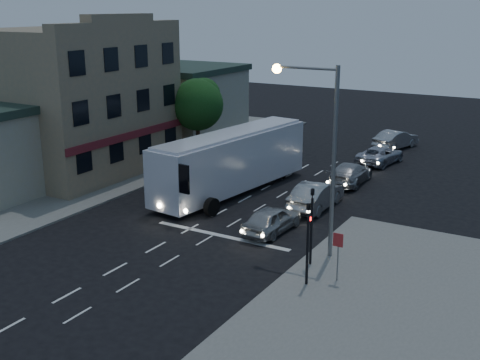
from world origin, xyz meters
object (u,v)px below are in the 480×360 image
Objects in this scene: traffic_signal_side at (308,234)px; car_extra at (396,139)px; traffic_signal_main at (312,217)px; tour_bus at (232,160)px; car_sedan_c at (380,155)px; street_tree at (197,102)px; car_suv at (272,219)px; car_sedan_a at (316,195)px; streetlight at (321,139)px; regulatory_sign at (338,249)px; car_sedan_b at (350,173)px.

car_extra is at bearing 98.57° from traffic_signal_side.
traffic_signal_main is (3.47, -25.68, 1.65)m from car_extra.
tour_bus is 12.15m from traffic_signal_main.
car_extra is 1.15× the size of traffic_signal_main.
tour_bus is 2.76× the size of car_sedan_c.
car_suv is at bearing -42.50° from street_tree.
car_sedan_a is 17.85m from car_extra.
traffic_signal_side is at bearing -38.93° from tour_bus.
traffic_signal_side reaches higher than car_sedan_c.
car_extra is 0.52× the size of streetlight.
traffic_signal_main is 2.14m from regulatory_sign.
regulatory_sign is at bearing -30.84° from traffic_signal_main.
tour_bus is 13.53m from car_sedan_c.
traffic_signal_main is at bearing -34.81° from tour_bus.
regulatory_sign reaches higher than car_suv.
traffic_signal_main reaches higher than car_sedan_b.
car_sedan_b is 0.80× the size of street_tree.
streetlight is at bearing 105.70° from traffic_signal_side.
car_suv is 0.86× the size of car_sedan_b.
car_suv is 0.47× the size of streetlight.
car_suv is at bearing 85.65° from car_sedan_b.
traffic_signal_side is (3.85, -15.79, 1.70)m from car_sedan_b.
traffic_signal_main is at bearing -42.03° from street_tree.
tour_bus reaches higher than car_sedan_b.
car_sedan_c is 1.01× the size of car_extra.
streetlight is at bearing 106.82° from car_sedan_c.
car_suv is 0.68× the size of street_tree.
streetlight reaches higher than car_sedan_c.
car_extra is 25.96m from traffic_signal_main.
car_sedan_c is (0.51, 17.10, -0.06)m from car_suv.
car_sedan_a is 0.99× the size of car_sedan_b.
regulatory_sign is at bearing -41.08° from street_tree.
regulatory_sign is 5.18m from streetlight.
street_tree reaches higher than car_sedan_c.
car_extra is 1.15× the size of traffic_signal_side.
car_sedan_c is (0.03, 12.29, -0.14)m from car_sedan_a.
car_sedan_c is at bearing 110.51° from car_extra.
car_extra is 28.02m from traffic_signal_side.
car_sedan_b is 14.26m from traffic_signal_main.
car_sedan_c is 14.56m from street_tree.
streetlight is (2.89, -12.39, 5.01)m from car_sedan_b.
traffic_signal_side is (3.78, -9.81, 1.61)m from car_sedan_a.
regulatory_sign is 0.24× the size of streetlight.
traffic_signal_main is at bearing 149.16° from regulatory_sign.
car_sedan_b is (5.91, 5.72, -1.43)m from tour_bus.
traffic_signal_side is (0.70, -1.98, 0.00)m from traffic_signal_main.
car_sedan_b is at bearing 102.85° from traffic_signal_main.
car_sedan_a is at bearing 88.51° from car_sedan_b.
tour_bus is 3.11× the size of car_suv.
car_sedan_a is at bearing 113.77° from streetlight.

